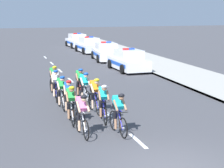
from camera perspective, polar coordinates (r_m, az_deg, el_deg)
The scene contains 18 objects.
sidewalk_slab at distance 26.97m, azimuth 10.74°, elevation 1.29°, with size 4.07×60.00×0.12m, color #A3A099.
kerb_edge at distance 26.13m, azimuth 6.92°, elevation 1.11°, with size 0.16×60.00×0.13m, color #9E9E99.
lane_markings_centre at distance 23.06m, azimuth -4.92°, elevation -0.29°, with size 0.14×29.60×0.01m.
cyclist_lead at distance 14.00m, azimuth -4.25°, elevation -4.26°, with size 0.43×1.72×1.56m.
cyclist_second at distance 14.18m, azimuth 0.90°, elevation -4.04°, with size 0.43×1.72×1.56m.
cyclist_third at distance 15.55m, azimuth -5.80°, elevation -2.77°, with size 0.43×1.72×1.56m.
cyclist_fourth at distance 15.69m, azimuth -1.26°, elevation -2.59°, with size 0.45×1.72×1.56m.
cyclist_fifth at distance 16.78m, azimuth -6.17°, elevation -1.76°, with size 0.43×1.72×1.56m.
cyclist_sixth at distance 17.07m, azimuth -2.44°, elevation -1.50°, with size 0.44×1.72×1.56m.
cyclist_seventh at distance 17.81m, azimuth -7.15°, elevation -1.06°, with size 0.43×1.72×1.56m.
cyclist_eighth at distance 18.60m, azimuth -3.91°, elevation -0.50°, with size 0.44×1.72×1.56m.
cyclist_ninth at distance 19.50m, azimuth -7.92°, elevation -0.05°, with size 0.45×1.72×1.56m.
cyclist_tenth at distance 19.80m, azimuth -4.57°, elevation 0.19°, with size 0.42×1.72×1.56m.
cyclist_eleventh at distance 20.84m, azimuth -8.22°, elevation 0.64°, with size 0.44×1.72×1.56m.
police_car_nearest at distance 28.64m, azimuth 2.28°, elevation 3.27°, with size 2.10×4.45×1.59m.
police_car_second at distance 34.13m, azimuth -0.87°, elevation 4.48°, with size 2.27×4.53×1.59m.
police_car_third at distance 40.14m, azimuth -3.29°, elevation 5.41°, with size 2.16×4.48×1.59m.
police_car_furthest at distance 45.69m, azimuth -4.95°, elevation 6.04°, with size 2.11×4.46×1.59m.
Camera 1 is at (-4.53, -9.62, 4.41)m, focal length 64.95 mm.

